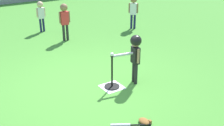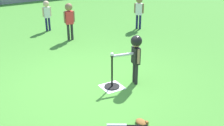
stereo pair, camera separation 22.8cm
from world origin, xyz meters
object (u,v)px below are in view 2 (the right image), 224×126
Objects in this scene: batting_tee at (112,82)px; fielder_deep_left at (69,17)px; fielder_near_right at (139,8)px; fielder_deep_right at (47,12)px; glove_by_plate at (141,122)px; baseball_on_tee at (112,54)px; batter_child at (136,50)px; spare_bat_silver at (121,125)px.

fielder_deep_left reaches higher than batting_tee.
fielder_near_right is 1.10× the size of fielder_deep_right.
fielder_deep_right is at bearing 101.46° from fielder_deep_left.
baseball_on_tee is at bearing 79.62° from glove_by_plate.
batting_tee is at bearing 169.22° from batter_child.
fielder_deep_right is (0.22, 4.58, -0.08)m from baseball_on_tee.
glove_by_plate is (-0.25, -1.36, -0.70)m from baseball_on_tee.
batting_tee is 0.69× the size of fielder_deep_right.
fielder_deep_right is at bearing 82.16° from spare_bat_silver.
fielder_near_right is (2.98, 3.18, -0.02)m from baseball_on_tee.
fielder_near_right is (2.98, 3.18, 0.61)m from batting_tee.
batter_child is at bearing -10.78° from baseball_on_tee.
fielder_deep_left is at bearing 81.71° from baseball_on_tee.
batter_child is 0.96× the size of fielder_near_right.
batter_child is (0.51, -0.10, 0.03)m from baseball_on_tee.
spare_bat_silver is at bearing -97.84° from fielder_deep_right.
baseball_on_tee is at bearing -92.71° from fielder_deep_right.
fielder_near_right reaches higher than batter_child.
baseball_on_tee is 4.59m from fielder_deep_right.
batter_child is 1.80× the size of spare_bat_silver.
fielder_deep_right is at bearing 87.29° from batting_tee.
fielder_near_right is 2.51m from fielder_deep_left.
fielder_deep_left is at bearing 76.80° from spare_bat_silver.
batting_tee reaches higher than glove_by_plate.
batter_child is at bearing 59.08° from glove_by_plate.
fielder_near_right is 5.74m from spare_bat_silver.
fielder_deep_right is at bearing 93.57° from batter_child.
fielder_deep_right is at bearing 85.51° from glove_by_plate.
batting_tee is 0.83m from batter_child.
fielder_deep_left is (-0.03, 3.39, -0.03)m from batter_child.
spare_bat_silver is at bearing -103.20° from fielder_deep_left.
fielder_near_right is 0.98× the size of fielder_deep_left.
fielder_near_right is at bearing 46.81° from baseball_on_tee.
fielder_deep_right is (-2.77, 1.41, -0.06)m from fielder_near_right.
batter_child is 4.10m from fielder_near_right.
batter_child reaches higher than spare_bat_silver.
fielder_deep_right is 1.71× the size of spare_bat_silver.
batting_tee is 3.38m from fielder_deep_left.
spare_bat_silver is at bearing -115.01° from batting_tee.
baseball_on_tee is 1.55m from glove_by_plate.
fielder_deep_left is at bearing 177.43° from fielder_near_right.
fielder_deep_right reaches higher than glove_by_plate.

